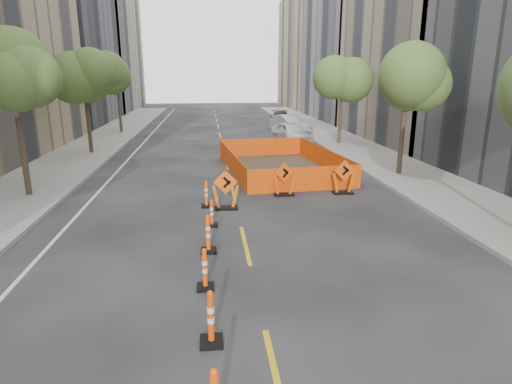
{
  "coord_description": "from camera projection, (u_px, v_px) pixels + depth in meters",
  "views": [
    {
      "loc": [
        -1.02,
        -7.88,
        4.92
      ],
      "look_at": [
        0.54,
        5.88,
        1.1
      ],
      "focal_mm": 30.0,
      "sensor_mm": 36.0,
      "label": 1
    }
  ],
  "objects": [
    {
      "name": "tree_l_c",
      "position": [
        84.0,
        81.0,
        26.01
      ],
      "size": [
        2.8,
        2.8,
        5.95
      ],
      "color": "#382B1E",
      "rests_on": "ground"
    },
    {
      "name": "bld_left_e",
      "position": [
        86.0,
        35.0,
        57.72
      ],
      "size": [
        12.0,
        20.0,
        20.0
      ],
      "primitive_type": "cube",
      "color": "gray",
      "rests_on": "ground"
    },
    {
      "name": "parked_car_near",
      "position": [
        292.0,
        133.0,
        31.05
      ],
      "size": [
        2.76,
        4.99,
        1.61
      ],
      "primitive_type": "imported",
      "rotation": [
        0.0,
        0.0,
        0.19
      ],
      "color": "silver",
      "rests_on": "ground"
    },
    {
      "name": "bld_left_d",
      "position": [
        45.0,
        53.0,
        42.81
      ],
      "size": [
        12.0,
        16.0,
        14.0
      ],
      "primitive_type": "cube",
      "color": "#4C4C51",
      "rests_on": "ground"
    },
    {
      "name": "ground_plane",
      "position": [
        262.0,
        317.0,
        8.96
      ],
      "size": [
        140.0,
        140.0,
        0.0
      ],
      "primitive_type": "plane",
      "color": "black"
    },
    {
      "name": "sidewalk_left",
      "position": [
        33.0,
        184.0,
        19.46
      ],
      "size": [
        4.0,
        90.0,
        0.15
      ],
      "primitive_type": "cube",
      "color": "gray",
      "rests_on": "ground"
    },
    {
      "name": "chevron_sign_left",
      "position": [
        226.0,
        190.0,
        15.98
      ],
      "size": [
        1.02,
        0.64,
        1.5
      ],
      "primitive_type": null,
      "rotation": [
        0.0,
        0.0,
        -0.04
      ],
      "color": "#FC550A",
      "rests_on": "ground"
    },
    {
      "name": "chevron_sign_center",
      "position": [
        284.0,
        179.0,
        17.81
      ],
      "size": [
        1.08,
        0.88,
        1.41
      ],
      "primitive_type": null,
      "rotation": [
        0.0,
        0.0,
        0.4
      ],
      "color": "#FB510A",
      "rests_on": "ground"
    },
    {
      "name": "sidewalk_right",
      "position": [
        410.0,
        174.0,
        21.42
      ],
      "size": [
        4.0,
        90.0,
        0.15
      ],
      "primitive_type": "cube",
      "color": "gray",
      "rests_on": "ground"
    },
    {
      "name": "tree_l_b",
      "position": [
        13.0,
        85.0,
        16.43
      ],
      "size": [
        2.8,
        2.8,
        5.95
      ],
      "color": "#382B1E",
      "rests_on": "ground"
    },
    {
      "name": "channelizer_2",
      "position": [
        211.0,
        318.0,
        7.94
      ],
      "size": [
        0.44,
        0.44,
        1.11
      ],
      "primitive_type": null,
      "color": "#DB3F09",
      "rests_on": "ground"
    },
    {
      "name": "parked_car_far",
      "position": [
        281.0,
        119.0,
        41.58
      ],
      "size": [
        2.53,
        5.06,
        1.41
      ],
      "primitive_type": "imported",
      "rotation": [
        0.0,
        0.0,
        -0.12
      ],
      "color": "black",
      "rests_on": "ground"
    },
    {
      "name": "channelizer_4",
      "position": [
        208.0,
        234.0,
        12.11
      ],
      "size": [
        0.44,
        0.44,
        1.11
      ],
      "primitive_type": null,
      "color": "#FF490A",
      "rests_on": "ground"
    },
    {
      "name": "channelizer_3",
      "position": [
        205.0,
        269.0,
        10.02
      ],
      "size": [
        0.41,
        0.41,
        1.03
      ],
      "primitive_type": null,
      "color": "#E94409",
      "rests_on": "ground"
    },
    {
      "name": "tree_r_b",
      "position": [
        407.0,
        83.0,
        20.17
      ],
      "size": [
        2.8,
        2.8,
        5.95
      ],
      "color": "#382B1E",
      "rests_on": "ground"
    },
    {
      "name": "tree_l_d",
      "position": [
        117.0,
        79.0,
        35.59
      ],
      "size": [
        2.8,
        2.8,
        5.95
      ],
      "color": "#382B1E",
      "rests_on": "ground"
    },
    {
      "name": "bld_right_d",
      "position": [
        370.0,
        26.0,
        46.66
      ],
      "size": [
        12.0,
        18.0,
        20.0
      ],
      "primitive_type": "cube",
      "color": "gray",
      "rests_on": "ground"
    },
    {
      "name": "tree_r_c",
      "position": [
        342.0,
        80.0,
        29.75
      ],
      "size": [
        2.8,
        2.8,
        5.95
      ],
      "color": "#382B1E",
      "rests_on": "ground"
    },
    {
      "name": "safety_fence",
      "position": [
        279.0,
        160.0,
        22.53
      ],
      "size": [
        5.95,
        9.14,
        1.08
      ],
      "primitive_type": null,
      "rotation": [
        0.0,
        0.0,
        0.1
      ],
      "color": "#EA3D0C",
      "rests_on": "ground"
    },
    {
      "name": "bld_right_e",
      "position": [
        325.0,
        53.0,
        64.81
      ],
      "size": [
        12.0,
        14.0,
        16.0
      ],
      "primitive_type": "cube",
      "color": "tan",
      "rests_on": "ground"
    },
    {
      "name": "chevron_sign_right",
      "position": [
        344.0,
        177.0,
        18.07
      ],
      "size": [
        1.01,
        0.64,
        1.47
      ],
      "primitive_type": null,
      "rotation": [
        0.0,
        0.0,
        0.06
      ],
      "color": "#E64C09",
      "rests_on": "ground"
    },
    {
      "name": "channelizer_6",
      "position": [
        206.0,
        194.0,
        16.29
      ],
      "size": [
        0.41,
        0.41,
        1.03
      ],
      "primitive_type": null,
      "color": "#FF560A",
      "rests_on": "ground"
    },
    {
      "name": "parked_car_mid",
      "position": [
        290.0,
        125.0,
        36.31
      ],
      "size": [
        3.11,
        5.15,
        1.6
      ],
      "primitive_type": "imported",
      "rotation": [
        0.0,
        0.0,
        0.31
      ],
      "color": "#99989D",
      "rests_on": "ground"
    },
    {
      "name": "channelizer_5",
      "position": [
        212.0,
        213.0,
        14.23
      ],
      "size": [
        0.37,
        0.37,
        0.93
      ],
      "primitive_type": null,
      "color": "#EB4309",
      "rests_on": "ground"
    },
    {
      "name": "bld_right_c",
      "position": [
        449.0,
        45.0,
        31.75
      ],
      "size": [
        12.0,
        16.0,
        14.0
      ],
      "primitive_type": "cube",
      "color": "gray",
      "rests_on": "ground"
    }
  ]
}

